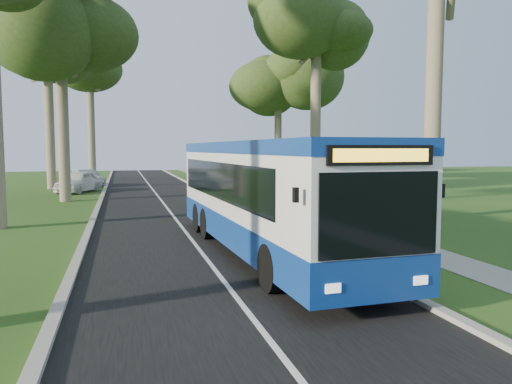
# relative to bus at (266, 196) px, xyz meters

# --- Properties ---
(ground) EXTENTS (120.00, 120.00, 0.00)m
(ground) POSITION_rel_bus_xyz_m (1.66, -0.73, -1.72)
(ground) COLOR #264916
(ground) RESTS_ON ground
(road) EXTENTS (7.00, 100.00, 0.02)m
(road) POSITION_rel_bus_xyz_m (-1.84, 9.27, -1.71)
(road) COLOR black
(road) RESTS_ON ground
(kerb_east) EXTENTS (0.25, 100.00, 0.12)m
(kerb_east) POSITION_rel_bus_xyz_m (1.66, 9.27, -1.66)
(kerb_east) COLOR #9E9B93
(kerb_east) RESTS_ON ground
(kerb_west) EXTENTS (0.25, 100.00, 0.12)m
(kerb_west) POSITION_rel_bus_xyz_m (-5.34, 9.27, -1.66)
(kerb_west) COLOR #9E9B93
(kerb_west) RESTS_ON ground
(centre_line) EXTENTS (0.12, 100.00, 0.00)m
(centre_line) POSITION_rel_bus_xyz_m (-1.84, 9.27, -1.70)
(centre_line) COLOR white
(centre_line) RESTS_ON road
(footpath) EXTENTS (1.50, 100.00, 0.02)m
(footpath) POSITION_rel_bus_xyz_m (4.66, 9.27, -1.71)
(footpath) COLOR gray
(footpath) RESTS_ON ground
(bus) EXTENTS (3.12, 12.61, 3.32)m
(bus) POSITION_rel_bus_xyz_m (0.00, 0.00, 0.00)
(bus) COLOR white
(bus) RESTS_ON ground
(bus_stop_sign) EXTENTS (0.11, 0.35, 2.49)m
(bus_stop_sign) POSITION_rel_bus_xyz_m (1.96, -0.52, -0.16)
(bus_stop_sign) COLOR gray
(bus_stop_sign) RESTS_ON ground
(bus_shelter) EXTENTS (1.93, 3.17, 2.59)m
(bus_shelter) POSITION_rel_bus_xyz_m (3.28, 3.46, 0.11)
(bus_shelter) COLOR black
(bus_shelter) RESTS_ON ground
(litter_bin) EXTENTS (0.56, 0.56, 0.98)m
(litter_bin) POSITION_rel_bus_xyz_m (2.18, 2.31, -1.22)
(litter_bin) COLOR black
(litter_bin) RESTS_ON ground
(car_white) EXTENTS (3.43, 4.82, 1.52)m
(car_white) POSITION_rel_bus_xyz_m (-7.07, 23.44, -0.96)
(car_white) COLOR white
(car_white) RESTS_ON ground
(car_silver) EXTENTS (3.12, 4.46, 1.39)m
(car_silver) POSITION_rel_bus_xyz_m (-6.85, 28.92, -1.02)
(car_silver) COLOR #999BA0
(car_silver) RESTS_ON ground
(tree_west_c) EXTENTS (5.20, 5.20, 14.20)m
(tree_west_c) POSITION_rel_bus_xyz_m (-7.34, 17.27, 8.81)
(tree_west_c) COLOR #7A6B56
(tree_west_c) RESTS_ON ground
(tree_west_d) EXTENTS (5.20, 5.20, 15.28)m
(tree_west_d) POSITION_rel_bus_xyz_m (-9.34, 27.27, 9.60)
(tree_west_d) COLOR #7A6B56
(tree_west_d) RESTS_ON ground
(tree_west_e) EXTENTS (5.20, 5.20, 15.99)m
(tree_west_e) POSITION_rel_bus_xyz_m (-6.84, 37.27, 10.12)
(tree_west_e) COLOR #7A6B56
(tree_west_e) RESTS_ON ground
(tree_east_c) EXTENTS (5.20, 5.20, 16.25)m
(tree_east_c) POSITION_rel_bus_xyz_m (8.46, 17.27, 10.31)
(tree_east_c) COLOR #7A6B56
(tree_east_c) RESTS_ON ground
(tree_east_d) EXTENTS (5.20, 5.20, 14.12)m
(tree_east_d) POSITION_rel_bus_xyz_m (9.66, 29.27, 8.75)
(tree_east_d) COLOR #7A6B56
(tree_east_d) RESTS_ON ground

